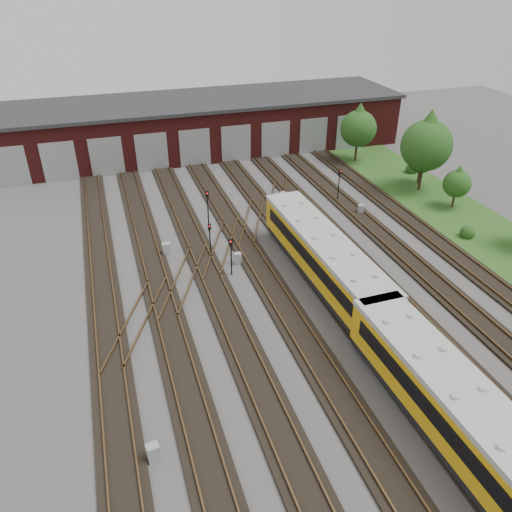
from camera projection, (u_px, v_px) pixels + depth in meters
name	position (u px, v px, depth m)	size (l,w,h in m)	color
ground	(337.00, 342.00, 32.05)	(120.00, 120.00, 0.00)	#43413E
track_network	(331.00, 335.00, 32.43)	(30.40, 70.00, 0.33)	black
maintenance_shed	(200.00, 124.00, 63.06)	(51.00, 12.50, 6.35)	#4F1513
grass_verge	(479.00, 230.00, 45.23)	(8.00, 55.00, 0.05)	#294D19
metro_train	(462.00, 418.00, 24.06)	(3.34, 48.78, 3.46)	black
signal_mast_0	(210.00, 236.00, 40.33)	(0.28, 0.27, 2.98)	black
signal_mast_1	(208.00, 206.00, 43.80)	(0.31, 0.29, 3.92)	black
signal_mast_2	(231.00, 252.00, 37.83)	(0.32, 0.31, 3.17)	black
signal_mast_3	(339.00, 181.00, 49.73)	(0.30, 0.29, 3.35)	black
relay_cabinet_0	(153.00, 452.00, 24.28)	(0.60, 0.50, 1.00)	#989A9D
relay_cabinet_1	(167.00, 249.00, 41.26)	(0.63, 0.53, 1.05)	#989A9D
relay_cabinet_2	(238.00, 258.00, 40.07)	(0.57, 0.48, 0.95)	#989A9D
relay_cabinet_3	(283.00, 197.00, 50.41)	(0.59, 0.49, 0.99)	#989A9D
relay_cabinet_4	(361.00, 209.00, 47.97)	(0.54, 0.45, 0.90)	#989A9D
tree_0	(359.00, 124.00, 58.43)	(4.23, 4.23, 7.01)	black
tree_1	(422.00, 157.00, 53.12)	(2.86, 2.86, 4.74)	black
tree_2	(427.00, 139.00, 50.30)	(5.18, 5.18, 8.58)	black
tree_3	(458.00, 181.00, 47.96)	(2.65, 2.65, 4.40)	black
bush_1	(468.00, 231.00, 43.80)	(1.29, 1.29, 1.29)	#1D4614
bush_2	(412.00, 167.00, 57.07)	(1.37, 1.37, 1.37)	#1D4614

